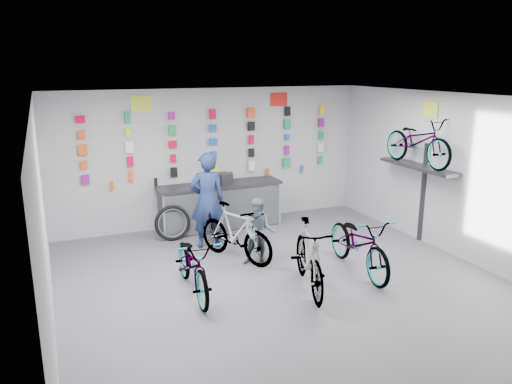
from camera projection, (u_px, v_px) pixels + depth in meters
name	position (u px, v px, depth m)	size (l,w,h in m)	color
floor	(295.00, 294.00, 7.81)	(8.00, 8.00, 0.00)	#4E4E53
ceiling	(299.00, 100.00, 7.07)	(8.00, 8.00, 0.00)	white
wall_back	(213.00, 157.00, 11.00)	(7.00, 7.00, 0.00)	silver
wall_left	(44.00, 231.00, 6.10)	(8.00, 8.00, 0.00)	silver
wall_right	(473.00, 181.00, 8.77)	(8.00, 8.00, 0.00)	silver
counter	(220.00, 207.00, 10.84)	(2.70, 0.66, 1.00)	black
merch_wall	(213.00, 144.00, 10.86)	(5.55, 0.08, 1.57)	#971384
wall_bracket	(419.00, 171.00, 9.79)	(0.39, 1.90, 2.00)	#333338
sign_left	(141.00, 103.00, 10.11)	(0.42, 0.02, 0.30)	#D6EB33
sign_right	(279.00, 99.00, 11.29)	(0.42, 0.02, 0.30)	red
sign_side	(430.00, 109.00, 9.55)	(0.02, 0.40, 0.30)	#D6EB33
bike_left	(193.00, 264.00, 7.72)	(0.64, 1.84, 0.97)	gray
bike_center	(309.00, 257.00, 7.82)	(0.52, 1.83, 1.10)	gray
bike_right	(359.00, 243.00, 8.54)	(0.69, 1.98, 1.04)	gray
bike_service	(236.00, 232.00, 9.05)	(0.50, 1.75, 1.05)	gray
bike_wall	(418.00, 141.00, 9.61)	(0.63, 1.80, 0.95)	gray
clerk	(207.00, 200.00, 9.61)	(0.69, 0.45, 1.88)	navy
customer	(259.00, 232.00, 8.81)	(0.59, 0.46, 1.22)	slate
spare_wheel	(172.00, 223.00, 10.10)	(0.74, 0.17, 0.74)	black
register	(224.00, 178.00, 10.73)	(0.28, 0.30, 0.22)	black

